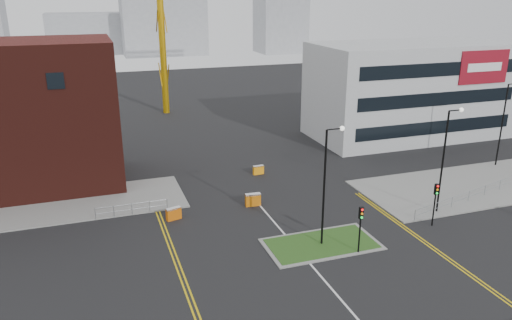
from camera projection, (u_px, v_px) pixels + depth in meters
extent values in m
plane|color=black|center=(350.00, 310.00, 29.96)|extent=(200.00, 200.00, 0.00)
cube|color=slate|center=(22.00, 210.00, 43.47)|extent=(28.00, 8.00, 0.12)
cube|color=slate|center=(478.00, 185.00, 49.25)|extent=(24.00, 10.00, 0.12)
cube|color=slate|center=(321.00, 244.00, 37.72)|extent=(8.60, 4.60, 0.08)
cube|color=#244316|center=(321.00, 244.00, 37.71)|extent=(8.00, 4.00, 0.12)
cube|color=#401510|center=(17.00, 117.00, 46.60)|extent=(18.00, 10.00, 14.00)
cube|color=black|center=(56.00, 81.00, 42.05)|extent=(1.40, 0.10, 1.40)
cube|color=#B7B9BC|center=(409.00, 90.00, 64.68)|extent=(25.00, 12.00, 12.00)
cube|color=black|center=(436.00, 127.00, 60.42)|extent=(22.00, 0.10, 1.60)
cube|color=black|center=(439.00, 99.00, 59.29)|extent=(22.00, 0.10, 1.60)
cube|color=black|center=(443.00, 69.00, 58.16)|extent=(22.00, 0.10, 1.60)
cube|color=maroon|center=(484.00, 67.00, 59.96)|extent=(7.00, 0.15, 4.00)
cube|color=white|center=(485.00, 67.00, 59.87)|extent=(5.00, 0.05, 1.00)
cylinder|color=black|center=(324.00, 190.00, 36.28)|extent=(0.16, 0.16, 9.00)
cylinder|color=black|center=(335.00, 129.00, 35.02)|extent=(1.20, 0.10, 0.10)
sphere|color=silver|center=(342.00, 128.00, 35.20)|extent=(0.36, 0.36, 0.36)
cylinder|color=black|center=(443.00, 163.00, 41.77)|extent=(0.16, 0.16, 9.00)
cylinder|color=black|center=(455.00, 110.00, 40.51)|extent=(1.20, 0.10, 0.10)
sphere|color=silver|center=(461.00, 110.00, 40.69)|extent=(0.36, 0.36, 0.36)
cylinder|color=black|center=(502.00, 126.00, 53.25)|extent=(0.16, 0.16, 9.00)
cylinder|color=black|center=(359.00, 234.00, 36.08)|extent=(0.12, 0.12, 3.00)
cube|color=black|center=(361.00, 213.00, 35.53)|extent=(0.28, 0.22, 0.90)
sphere|color=red|center=(362.00, 210.00, 35.32)|extent=(0.18, 0.18, 0.18)
sphere|color=orange|center=(362.00, 214.00, 35.41)|extent=(0.18, 0.18, 0.18)
sphere|color=#0CCC33|center=(362.00, 218.00, 35.51)|extent=(0.18, 0.18, 0.18)
cylinder|color=black|center=(434.00, 209.00, 40.33)|extent=(0.12, 0.12, 3.00)
cube|color=black|center=(436.00, 189.00, 39.78)|extent=(0.28, 0.22, 0.90)
sphere|color=red|center=(438.00, 186.00, 39.57)|extent=(0.18, 0.18, 0.18)
sphere|color=orange|center=(437.00, 190.00, 39.67)|extent=(0.18, 0.18, 0.18)
sphere|color=#0CCC33|center=(437.00, 193.00, 39.76)|extent=(0.18, 0.18, 0.18)
cylinder|color=gray|center=(132.00, 204.00, 42.34)|extent=(6.00, 0.04, 0.04)
cylinder|color=gray|center=(132.00, 209.00, 42.50)|extent=(6.00, 0.04, 0.04)
cylinder|color=gray|center=(95.00, 214.00, 41.58)|extent=(0.05, 0.05, 1.10)
cylinder|color=gray|center=(167.00, 205.00, 43.43)|extent=(0.05, 0.05, 1.10)
cylinder|color=gray|center=(485.00, 186.00, 46.23)|extent=(19.01, 5.04, 0.04)
cylinder|color=gray|center=(485.00, 191.00, 46.39)|extent=(19.01, 5.04, 0.04)
cylinder|color=gray|center=(415.00, 216.00, 41.23)|extent=(0.05, 0.05, 1.10)
cube|color=silver|center=(335.00, 292.00, 31.75)|extent=(0.15, 30.00, 0.01)
cube|color=gold|center=(172.00, 256.00, 36.13)|extent=(0.12, 24.00, 0.01)
cube|color=gold|center=(176.00, 255.00, 36.23)|extent=(0.12, 24.00, 0.01)
cube|color=gold|center=(421.00, 241.00, 38.25)|extent=(0.12, 20.00, 0.01)
cube|color=gold|center=(425.00, 240.00, 38.35)|extent=(0.12, 20.00, 0.01)
cube|color=gray|center=(164.00, 27.00, 146.83)|extent=(24.00, 12.00, 16.00)
cube|color=gray|center=(281.00, 5.00, 151.21)|extent=(14.00, 12.00, 28.00)
cube|color=gray|center=(99.00, 33.00, 150.88)|extent=(30.00, 12.00, 12.00)
cube|color=#CE5D0B|center=(174.00, 214.00, 41.71)|extent=(1.33, 0.74, 1.05)
cube|color=silver|center=(173.00, 209.00, 41.56)|extent=(1.33, 0.74, 0.13)
cube|color=#CD680B|center=(253.00, 200.00, 44.40)|extent=(1.39, 0.56, 1.14)
cube|color=silver|center=(253.00, 194.00, 44.23)|extent=(1.39, 0.56, 0.14)
cube|color=orange|center=(258.00, 170.00, 52.07)|extent=(1.15, 0.45, 0.94)
cube|color=silver|center=(258.00, 166.00, 51.93)|extent=(1.15, 0.45, 0.11)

